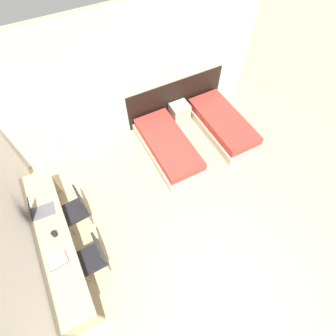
{
  "coord_description": "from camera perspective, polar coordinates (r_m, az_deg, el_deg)",
  "views": [
    {
      "loc": [
        -1.26,
        -0.33,
        4.61
      ],
      "look_at": [
        0.0,
        2.07,
        0.55
      ],
      "focal_mm": 28.0,
      "sensor_mm": 36.0,
      "label": 1
    }
  ],
  "objects": [
    {
      "name": "wall_left",
      "position": [
        4.12,
        -31.06,
        -9.12
      ],
      "size": [
        0.05,
        4.76,
        2.7
      ],
      "color": "white",
      "rests_on": "ground_plane"
    },
    {
      "name": "chair_near_laptop",
      "position": [
        4.81,
        -19.28,
        -8.19
      ],
      "size": [
        0.44,
        0.44,
        0.9
      ],
      "rotation": [
        0.0,
        0.0,
        0.06
      ],
      "color": "#232328",
      "rests_on": "ground_plane"
    },
    {
      "name": "ground_plane",
      "position": [
        4.79,
        12.59,
        -22.43
      ],
      "size": [
        20.0,
        20.0,
        0.0
      ],
      "primitive_type": "plane",
      "color": "beige"
    },
    {
      "name": "mug",
      "position": [
        4.37,
        -23.51,
        -13.0
      ],
      "size": [
        0.08,
        0.08,
        0.09
      ],
      "color": "black",
      "rests_on": "desk"
    },
    {
      "name": "bed_near_window",
      "position": [
        5.65,
        0.01,
        4.72
      ],
      "size": [
        0.87,
        1.87,
        0.38
      ],
      "color": "beige",
      "rests_on": "ground_plane"
    },
    {
      "name": "open_notebook",
      "position": [
        4.25,
        -22.88,
        -18.12
      ],
      "size": [
        0.29,
        0.21,
        0.02
      ],
      "rotation": [
        0.0,
        0.0,
        0.08
      ],
      "color": "#B21E1E",
      "rests_on": "desk"
    },
    {
      "name": "nightstand",
      "position": [
        6.3,
        2.53,
        12.06
      ],
      "size": [
        0.42,
        0.36,
        0.44
      ],
      "color": "beige",
      "rests_on": "ground_plane"
    },
    {
      "name": "wall_back",
      "position": [
        5.4,
        -9.0,
        18.45
      ],
      "size": [
        5.89,
        0.05,
        2.7
      ],
      "color": "white",
      "rests_on": "ground_plane"
    },
    {
      "name": "radiator",
      "position": [
        5.88,
        -18.45,
        5.34
      ],
      "size": [
        0.73,
        0.12,
        0.59
      ],
      "color": "silver",
      "rests_on": "ground_plane"
    },
    {
      "name": "headboard_panel",
      "position": [
        6.26,
        1.64,
        14.92
      ],
      "size": [
        2.38,
        0.03,
        0.94
      ],
      "color": "black",
      "rests_on": "ground_plane"
    },
    {
      "name": "laptop",
      "position": [
        4.6,
        -26.33,
        -8.31
      ],
      "size": [
        0.37,
        0.26,
        0.36
      ],
      "rotation": [
        0.0,
        0.0,
        -0.08
      ],
      "color": "slate",
      "rests_on": "desk"
    },
    {
      "name": "desk",
      "position": [
        4.55,
        -23.29,
        -14.24
      ],
      "size": [
        0.51,
        2.57,
        0.77
      ],
      "color": "#C6B28E",
      "rests_on": "ground_plane"
    },
    {
      "name": "bed_near_door",
      "position": [
        6.21,
        11.77,
        9.39
      ],
      "size": [
        0.87,
        1.87,
        0.38
      ],
      "color": "beige",
      "rests_on": "ground_plane"
    },
    {
      "name": "chair_near_notebook",
      "position": [
        4.42,
        -15.81,
        -17.91
      ],
      "size": [
        0.42,
        0.42,
        0.9
      ],
      "rotation": [
        0.0,
        0.0,
        0.01
      ],
      "color": "#232328",
      "rests_on": "ground_plane"
    }
  ]
}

